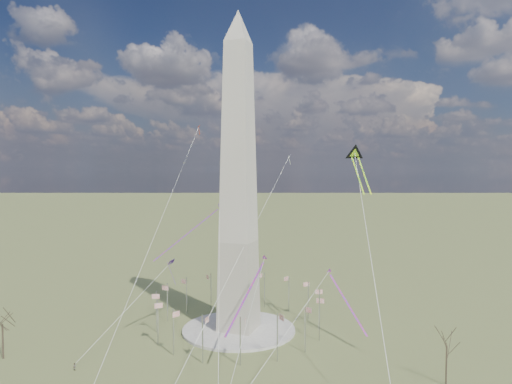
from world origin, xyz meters
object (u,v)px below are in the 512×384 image
(kite_delta_black, at_px, (355,156))
(washington_monument, at_px, (239,181))
(person_west, at_px, (75,367))
(tree_near, at_px, (447,343))

(kite_delta_black, bearing_deg, washington_monument, 0.10)
(person_west, bearing_deg, tree_near, -146.48)
(tree_near, bearing_deg, person_west, -165.61)
(washington_monument, relative_size, tree_near, 6.98)
(washington_monument, distance_m, tree_near, 73.33)
(washington_monument, height_order, tree_near, washington_monument)
(tree_near, distance_m, person_west, 92.70)
(washington_monument, distance_m, person_west, 68.72)
(tree_near, height_order, person_west, tree_near)
(washington_monument, xyz_separation_m, tree_near, (60.27, -17.90, -37.73))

